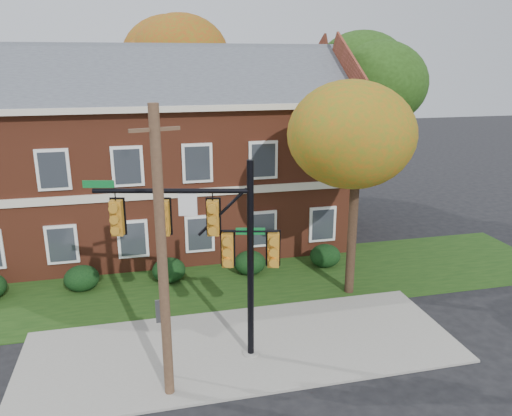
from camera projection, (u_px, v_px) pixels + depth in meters
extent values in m
plane|color=black|center=(250.00, 365.00, 15.35)|extent=(120.00, 120.00, 0.00)
cube|color=gray|center=(243.00, 347.00, 16.27)|extent=(14.00, 5.00, 0.08)
cube|color=#193811|center=(219.00, 283.00, 20.94)|extent=(30.00, 6.00, 0.04)
cube|color=brown|center=(159.00, 174.00, 25.10)|extent=(18.00, 8.00, 7.00)
cube|color=beige|center=(155.00, 101.00, 24.06)|extent=(18.80, 8.80, 0.24)
cube|color=beige|center=(163.00, 194.00, 21.34)|extent=(18.00, 0.12, 0.35)
ellipsoid|color=black|center=(82.00, 278.00, 20.23)|extent=(1.40, 1.26, 1.05)
ellipsoid|color=black|center=(169.00, 270.00, 21.00)|extent=(1.40, 1.26, 1.05)
ellipsoid|color=black|center=(250.00, 263.00, 21.78)|extent=(1.40, 1.26, 1.05)
ellipsoid|color=black|center=(325.00, 256.00, 22.55)|extent=(1.40, 1.26, 1.05)
cylinder|color=black|center=(353.00, 225.00, 19.37)|extent=(0.36, 0.36, 5.76)
ellipsoid|color=#BC5410|center=(358.00, 132.00, 18.34)|extent=(4.25, 4.25, 3.60)
ellipsoid|color=#BC5410|center=(379.00, 116.00, 17.96)|extent=(3.50, 3.50, 3.00)
cylinder|color=black|center=(353.00, 160.00, 28.46)|extent=(0.36, 0.36, 7.04)
ellipsoid|color=#1D370F|center=(358.00, 81.00, 27.20)|extent=(5.95, 5.95, 5.04)
ellipsoid|color=#1D370F|center=(378.00, 70.00, 26.74)|extent=(4.90, 4.90, 4.20)
cylinder|color=black|center=(168.00, 142.00, 32.68)|extent=(0.36, 0.36, 7.68)
ellipsoid|color=#B8300F|center=(164.00, 66.00, 31.31)|extent=(6.46, 6.46, 5.47)
ellipsoid|color=#B8300F|center=(180.00, 56.00, 30.82)|extent=(5.32, 5.32, 4.56)
cylinder|color=gray|center=(251.00, 354.00, 15.81)|extent=(0.51, 0.51, 0.14)
cylinder|color=black|center=(250.00, 264.00, 14.92)|extent=(0.24, 0.24, 6.33)
cylinder|color=black|center=(171.00, 191.00, 14.28)|extent=(4.43, 1.20, 0.14)
cylinder|color=black|center=(250.00, 231.00, 14.63)|extent=(1.60, 0.45, 0.07)
cube|color=#B6781D|center=(117.00, 218.00, 14.52)|extent=(0.45, 0.36, 1.05)
cube|color=#B6781D|center=(163.00, 218.00, 14.52)|extent=(0.45, 0.36, 1.05)
cube|color=#B6781D|center=(213.00, 218.00, 14.51)|extent=(0.45, 0.36, 1.05)
cube|color=silver|center=(188.00, 205.00, 14.40)|extent=(0.54, 0.16, 0.68)
cube|color=#0D6527|center=(98.00, 184.00, 14.23)|extent=(0.89, 0.25, 0.22)
cube|color=#B6781D|center=(228.00, 250.00, 14.80)|extent=(0.45, 0.36, 1.05)
cube|color=#B6781D|center=(273.00, 250.00, 14.79)|extent=(0.45, 0.36, 1.05)
cube|color=#0D6527|center=(250.00, 231.00, 14.63)|extent=(0.84, 0.24, 0.21)
cylinder|color=#4A3222|center=(162.00, 261.00, 12.89)|extent=(0.33, 0.33, 8.06)
cube|color=#4A3222|center=(155.00, 129.00, 11.92)|extent=(1.24, 0.39, 0.09)
cylinder|color=slate|center=(164.00, 339.00, 14.44)|extent=(0.07, 0.07, 2.52)
cube|color=slate|center=(162.00, 311.00, 14.18)|extent=(0.37, 0.05, 0.71)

